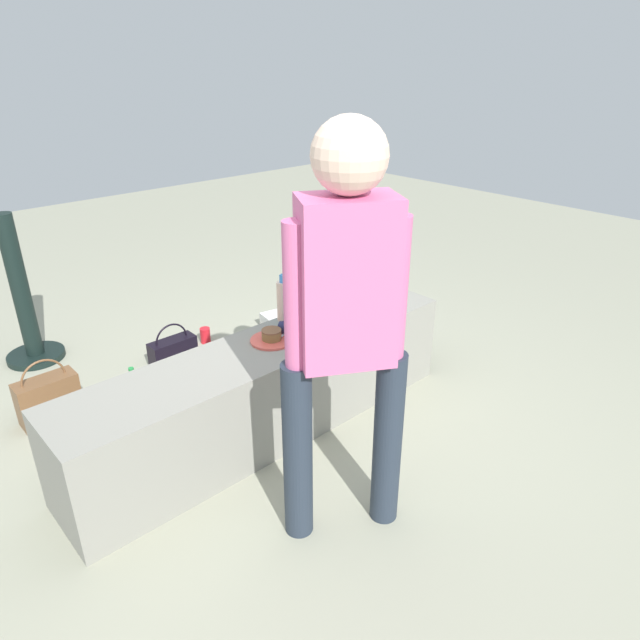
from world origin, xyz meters
name	(u,v)px	position (x,y,z in m)	size (l,w,h in m)	color
ground_plane	(271,429)	(0.00, 0.00, 0.00)	(12.00, 12.00, 0.00)	#999983
concrete_ledge	(269,389)	(0.00, 0.00, 0.26)	(2.20, 0.45, 0.52)	gray
child_seated	(303,292)	(0.26, 0.01, 0.73)	(0.29, 0.35, 0.48)	#23264C
adult_standing	(346,310)	(-0.18, -0.74, 1.01)	(0.45, 0.35, 1.68)	#252F3C
cake_plate	(272,337)	(0.05, 0.02, 0.54)	(0.22, 0.22, 0.07)	#E0594C
gift_bag	(263,354)	(0.32, 0.47, 0.16)	(0.19, 0.09, 0.35)	#59C6B2
railing_post	(25,309)	(-0.66, 1.69, 0.36)	(0.36, 0.36, 0.99)	black
water_bottle_near_gift	(83,434)	(-0.80, 0.52, 0.09)	(0.07, 0.07, 0.19)	silver
water_bottle_far_side	(134,386)	(-0.41, 0.76, 0.10)	(0.07, 0.07, 0.22)	silver
party_cup_red	(205,335)	(0.30, 1.12, 0.05)	(0.07, 0.07, 0.11)	red
cake_box_white	(287,323)	(0.85, 0.88, 0.06)	(0.29, 0.32, 0.11)	white
handbag_black_leather	(173,351)	(-0.03, 0.99, 0.10)	(0.30, 0.12, 0.29)	black
handbag_brown_canvas	(48,398)	(-0.83, 0.91, 0.13)	(0.32, 0.14, 0.37)	brown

